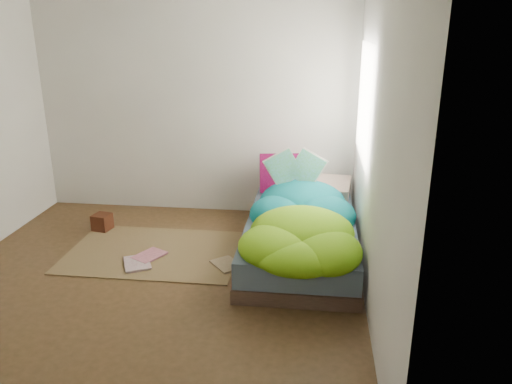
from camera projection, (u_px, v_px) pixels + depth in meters
The scene contains 12 objects.
ground at pixel (151, 282), 4.18m from camera, with size 3.50×3.50×0.00m, color #413019.
room_walls at pixel (138, 85), 3.66m from camera, with size 3.54×3.54×2.62m.
bed at pixel (301, 236), 4.66m from camera, with size 1.00×2.00×0.34m.
duvet at pixel (301, 210), 4.35m from camera, with size 0.96×1.84×0.34m, color #087981, non-canonical shape.
rug at pixel (154, 252), 4.71m from camera, with size 1.60×1.10×0.01m, color brown.
pillow_floral at pixel (320, 187), 5.27m from camera, with size 0.61×0.38×0.14m, color beige.
pillow_magenta at pixel (279, 173), 5.28m from camera, with size 0.41×0.13×0.41m, color #53052C.
open_book at pixel (296, 158), 4.78m from camera, with size 0.48×0.11×0.29m, color #2E8D2E, non-canonical shape.
wooden_box at pixel (102, 222), 5.18m from camera, with size 0.17×0.17×0.17m, color #36160C.
floor_book_a at pixel (124, 265), 4.41m from camera, with size 0.22×0.30×0.02m, color beige.
floor_book_b at pixel (141, 253), 4.64m from camera, with size 0.21×0.29×0.03m, color #D07890.
floor_book_c at pixel (216, 268), 4.37m from camera, with size 0.20×0.28×0.02m, color tan.
Camera 1 is at (1.32, -3.58, 2.06)m, focal length 35.00 mm.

